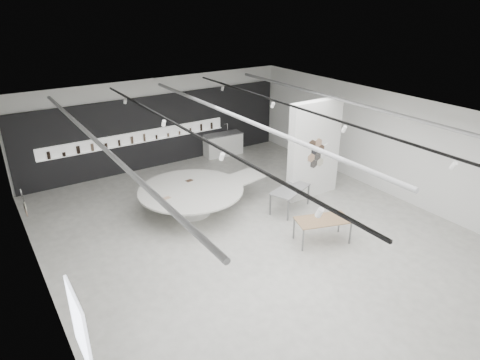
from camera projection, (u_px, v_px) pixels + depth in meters
room at (248, 173)px, 12.81m from camera, size 12.02×14.02×3.82m
back_wall_display at (157, 132)px, 18.34m from camera, size 11.80×0.27×3.10m
partition_column at (314, 150)px, 15.49m from camera, size 2.20×0.38×3.60m
display_island at (193, 197)px, 14.67m from camera, size 5.03×4.20×0.92m
sample_table_wood at (323, 221)px, 12.90m from camera, size 1.79×1.27×0.76m
sample_table_stone at (290, 191)px, 14.80m from camera, size 1.74×1.30×0.80m
kitchen_counter at (223, 144)px, 19.95m from camera, size 1.86×0.82×1.43m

